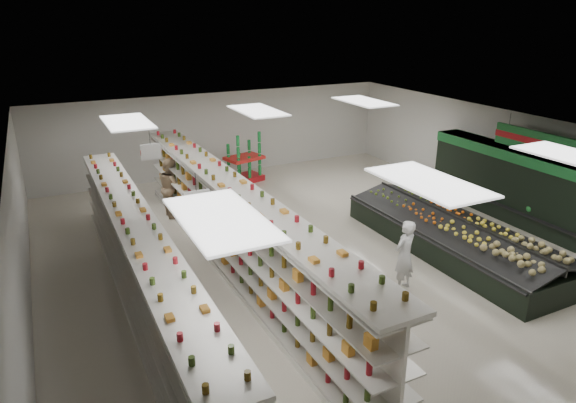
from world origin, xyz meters
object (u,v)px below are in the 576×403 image
soda_endcap (244,160)px  shopper_background (171,187)px  produce_island (454,235)px  gondola_left (141,270)px  shopper_main (404,255)px  gondola_center (234,231)px

soda_endcap → shopper_background: shopper_background is taller
produce_island → soda_endcap: size_ratio=3.85×
gondola_left → produce_island: size_ratio=1.77×
shopper_main → gondola_left: bearing=-33.7°
gondola_left → shopper_background: gondola_left is taller
gondola_center → shopper_background: size_ratio=6.87×
shopper_main → shopper_background: shopper_background is taller
produce_island → gondola_center: bearing=164.0°
gondola_center → soda_endcap: bearing=65.4°
gondola_left → shopper_background: size_ratio=6.28×
gondola_left → produce_island: bearing=-5.4°
produce_island → shopper_background: bearing=136.3°
gondola_left → gondola_center: gondola_center is taller
gondola_left → gondola_center: 2.58m
produce_island → soda_endcap: 8.61m
gondola_center → shopper_main: size_ratio=7.51×
gondola_left → shopper_background: (1.94, 5.12, 0.00)m
produce_island → shopper_main: shopper_main is taller
gondola_left → shopper_main: gondola_left is taller
soda_endcap → shopper_main: size_ratio=1.01×
shopper_main → produce_island: bearing=-173.3°
soda_endcap → shopper_background: size_ratio=0.92×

